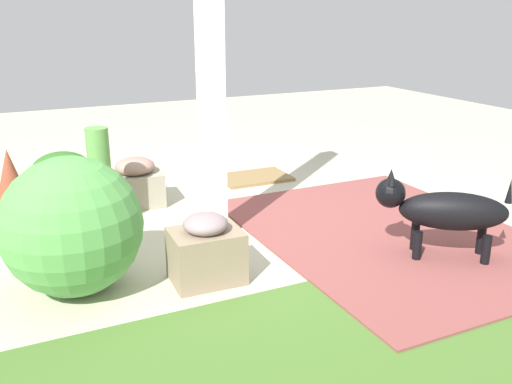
{
  "coord_description": "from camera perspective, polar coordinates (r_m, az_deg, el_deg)",
  "views": [
    {
      "loc": [
        1.66,
        3.61,
        1.56
      ],
      "look_at": [
        0.05,
        0.25,
        0.34
      ],
      "focal_mm": 39.59,
      "sensor_mm": 36.0,
      "label": 1
    }
  ],
  "objects": [
    {
      "name": "porch_pillar",
      "position": [
        3.77,
        -4.68,
        13.79
      ],
      "size": [
        0.15,
        0.15,
        2.56
      ],
      "primitive_type": "cube",
      "color": "white",
      "rests_on": "ground"
    },
    {
      "name": "round_shrub",
      "position": [
        3.33,
        -18.1,
        -3.31
      ],
      "size": [
        0.79,
        0.79,
        0.79
      ],
      "primitive_type": "sphere",
      "color": "#4F9546",
      "rests_on": "ground"
    },
    {
      "name": "terracotta_pot_spiky",
      "position": [
        4.37,
        -23.39,
        -0.22
      ],
      "size": [
        0.29,
        0.29,
        0.63
      ],
      "color": "#C87847",
      "rests_on": "ground"
    },
    {
      "name": "doormat",
      "position": [
        5.41,
        -0.17,
        1.48
      ],
      "size": [
        0.66,
        0.47,
        0.03
      ],
      "primitive_type": "cube",
      "rotation": [
        0.0,
        0.0,
        -0.02
      ],
      "color": "olive",
      "rests_on": "ground"
    },
    {
      "name": "dog",
      "position": [
        3.8,
        18.41,
        -1.72
      ],
      "size": [
        0.76,
        0.61,
        0.58
      ],
      "color": "black",
      "rests_on": "ground"
    },
    {
      "name": "terracotta_pot_tall",
      "position": [
        4.29,
        -15.31,
        -0.08
      ],
      "size": [
        0.3,
        0.3,
        0.76
      ],
      "color": "#C47445",
      "rests_on": "ground"
    },
    {
      "name": "stone_planter_nearest",
      "position": [
        4.76,
        -12.03,
        0.91
      ],
      "size": [
        0.45,
        0.38,
        0.4
      ],
      "color": "gray",
      "rests_on": "ground"
    },
    {
      "name": "ground_plane",
      "position": [
        4.27,
        -0.84,
        -3.35
      ],
      "size": [
        12.0,
        12.0,
        0.0
      ],
      "primitive_type": "plane",
      "color": "#B7B197"
    },
    {
      "name": "terracotta_pot_broad",
      "position": [
        4.8,
        -18.98,
        1.69
      ],
      "size": [
        0.47,
        0.47,
        0.47
      ],
      "color": "#B0603E",
      "rests_on": "ground"
    },
    {
      "name": "stone_planter_far",
      "position": [
        3.37,
        -5.05,
        -5.94
      ],
      "size": [
        0.43,
        0.34,
        0.42
      ],
      "color": "gray",
      "rests_on": "ground"
    },
    {
      "name": "brick_path",
      "position": [
        4.19,
        13.33,
        -4.16
      ],
      "size": [
        1.8,
        2.4,
        0.02
      ],
      "primitive_type": "cube",
      "color": "brown",
      "rests_on": "ground"
    }
  ]
}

